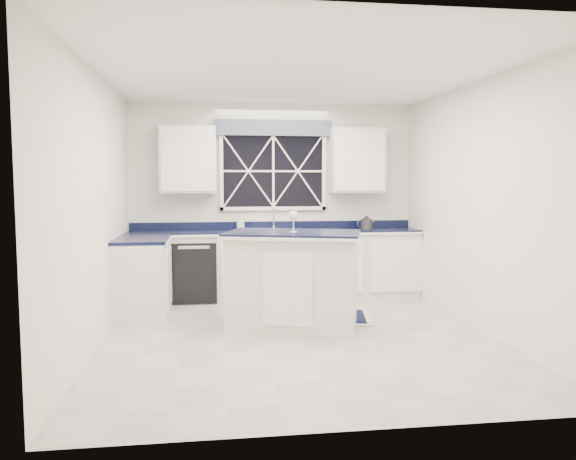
{
  "coord_description": "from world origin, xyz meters",
  "views": [
    {
      "loc": [
        -0.88,
        -5.67,
        1.63
      ],
      "look_at": [
        -0.04,
        0.4,
        1.08
      ],
      "focal_mm": 35.0,
      "sensor_mm": 36.0,
      "label": 1
    }
  ],
  "objects": [
    {
      "name": "back_wall",
      "position": [
        0.0,
        2.25,
        1.35
      ],
      "size": [
        4.0,
        0.1,
        2.7
      ],
      "primitive_type": "cube",
      "color": "silver",
      "rests_on": "ground"
    },
    {
      "name": "soap_bottle",
      "position": [
        -0.47,
        2.17,
        1.04
      ],
      "size": [
        0.11,
        0.11,
        0.2
      ],
      "primitive_type": "imported",
      "rotation": [
        0.0,
        0.0,
        0.18
      ],
      "color": "silver",
      "rests_on": "countertop"
    },
    {
      "name": "countertop",
      "position": [
        0.0,
        1.95,
        0.92
      ],
      "size": [
        3.98,
        0.64,
        0.04
      ],
      "primitive_type": "cube",
      "color": "black",
      "rests_on": "base_cabinets"
    },
    {
      "name": "upper_cabinets",
      "position": [
        0.0,
        2.08,
        1.9
      ],
      "size": [
        3.1,
        0.34,
        0.9
      ],
      "color": "white",
      "rests_on": "ground"
    },
    {
      "name": "base_cabinets",
      "position": [
        -0.33,
        1.78,
        0.45
      ],
      "size": [
        3.99,
        1.6,
        0.9
      ],
      "color": "white",
      "rests_on": "ground"
    },
    {
      "name": "rug",
      "position": [
        0.33,
        0.76,
        0.01
      ],
      "size": [
        1.44,
        1.03,
        0.02
      ],
      "rotation": [
        0.0,
        0.0,
        -0.18
      ],
      "color": "#BBBBB6",
      "rests_on": "ground"
    },
    {
      "name": "island",
      "position": [
        0.01,
        0.35,
        0.53
      ],
      "size": [
        1.62,
        1.24,
        1.06
      ],
      "rotation": [
        0.0,
        0.0,
        -0.3
      ],
      "color": "white",
      "rests_on": "ground"
    },
    {
      "name": "wine_glass",
      "position": [
        0.01,
        0.31,
        1.23
      ],
      "size": [
        0.1,
        0.1,
        0.24
      ],
      "color": "silver",
      "rests_on": "island"
    },
    {
      "name": "window",
      "position": [
        0.0,
        2.2,
        1.83
      ],
      "size": [
        1.65,
        0.09,
        1.26
      ],
      "color": "black",
      "rests_on": "ground"
    },
    {
      "name": "ground",
      "position": [
        0.0,
        0.0,
        0.0
      ],
      "size": [
        4.5,
        4.5,
        0.0
      ],
      "primitive_type": "plane",
      "color": "#A3A39F",
      "rests_on": "ground"
    },
    {
      "name": "kettle",
      "position": [
        1.28,
        1.94,
        1.03
      ],
      "size": [
        0.27,
        0.19,
        0.19
      ],
      "rotation": [
        0.0,
        0.0,
        0.2
      ],
      "color": "#323234",
      "rests_on": "countertop"
    },
    {
      "name": "dishwasher",
      "position": [
        -1.1,
        1.95,
        0.41
      ],
      "size": [
        0.6,
        0.58,
        0.82
      ],
      "primitive_type": "cube",
      "color": "black",
      "rests_on": "ground"
    },
    {
      "name": "faucet",
      "position": [
        0.0,
        2.14,
        1.1
      ],
      "size": [
        0.05,
        0.2,
        0.3
      ],
      "color": "silver",
      "rests_on": "countertop"
    }
  ]
}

